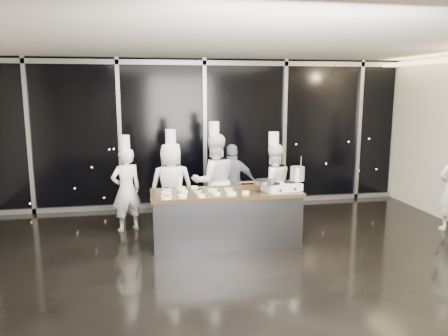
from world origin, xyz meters
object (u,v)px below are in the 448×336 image
object	(u,v)px
frying_pan	(264,182)
guest	(233,183)
demo_counter	(226,217)
chef_center	(214,181)
stock_pot	(297,174)
chef_right	(273,185)
chef_left	(172,185)
stove	(282,187)
chef_far_left	(126,188)

from	to	relation	value
frying_pan	guest	size ratio (longest dim) A/B	0.39
demo_counter	frying_pan	size ratio (longest dim) A/B	4.16
frying_pan	chef_center	world-z (taller)	chef_center
stock_pot	chef_right	world-z (taller)	chef_right
demo_counter	frying_pan	distance (m)	0.87
chef_right	chef_left	bearing A→B (deg)	-10.83
chef_left	chef_right	xyz separation A→B (m)	(1.88, -0.13, -0.03)
stove	guest	bearing A→B (deg)	100.92
demo_counter	chef_far_left	xyz separation A→B (m)	(-1.65, 1.01, 0.33)
guest	chef_right	world-z (taller)	chef_right
stove	chef_far_left	size ratio (longest dim) A/B	0.38
frying_pan	chef_far_left	size ratio (longest dim) A/B	0.34
stove	stock_pot	xyz separation A→B (m)	(0.29, 0.07, 0.19)
frying_pan	chef_left	xyz separation A→B (m)	(-1.43, 1.10, -0.24)
stove	chef_right	xyz separation A→B (m)	(0.12, 0.92, -0.18)
stove	chef_center	world-z (taller)	chef_center
guest	chef_right	bearing A→B (deg)	158.77
demo_counter	stock_pot	distance (m)	1.40
demo_counter	chef_center	distance (m)	1.02
chef_far_left	chef_right	distance (m)	2.70
chef_far_left	demo_counter	bearing A→B (deg)	124.58
chef_center	frying_pan	bearing A→B (deg)	113.77
chef_left	chef_center	world-z (taller)	chef_center
stock_pot	chef_center	size ratio (longest dim) A/B	0.12
frying_pan	chef_left	world-z (taller)	chef_left
chef_far_left	chef_left	size ratio (longest dim) A/B	0.95
chef_far_left	guest	xyz separation A→B (m)	(2.00, 0.18, -0.03)
stock_pot	chef_left	distance (m)	2.29
stock_pot	chef_right	distance (m)	0.94
stock_pot	guest	xyz separation A→B (m)	(-0.85, 1.23, -0.40)
frying_pan	chef_right	world-z (taller)	chef_right
stove	stock_pot	world-z (taller)	stock_pot
stock_pot	guest	distance (m)	1.55
chef_left	chef_center	bearing A→B (deg)	177.66
demo_counter	chef_left	distance (m)	1.31
chef_center	chef_right	world-z (taller)	chef_center
chef_left	chef_center	size ratio (longest dim) A/B	0.93
chef_center	demo_counter	bearing A→B (deg)	86.03
demo_counter	guest	distance (m)	1.29
stove	stock_pot	distance (m)	0.35
stove	guest	distance (m)	1.43
chef_left	chef_center	distance (m)	0.79
demo_counter	chef_far_left	world-z (taller)	chef_far_left
frying_pan	guest	bearing A→B (deg)	87.36
stove	chef_right	world-z (taller)	chef_right
chef_center	chef_right	size ratio (longest dim) A/B	1.11
stove	frying_pan	xyz separation A→B (m)	(-0.33, -0.05, 0.10)
demo_counter	frying_pan	xyz separation A→B (m)	(0.59, -0.16, 0.61)
guest	chef_far_left	bearing A→B (deg)	13.19
stove	guest	size ratio (longest dim) A/B	0.43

